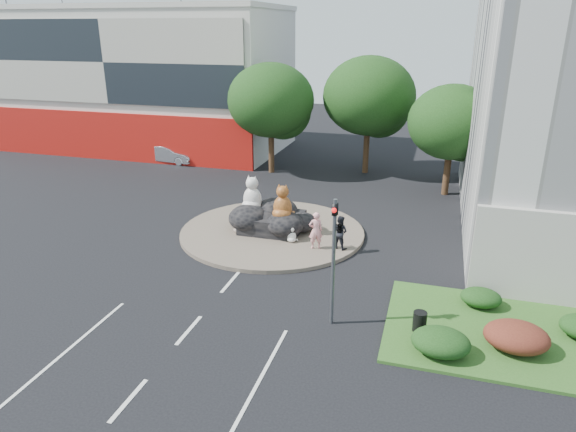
% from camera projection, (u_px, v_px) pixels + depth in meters
% --- Properties ---
extents(ground, '(120.00, 120.00, 0.00)m').
position_uv_depth(ground, '(189.00, 330.00, 19.16)').
color(ground, black).
rests_on(ground, ground).
extents(roundabout_island, '(10.00, 10.00, 0.20)m').
position_uv_depth(roundabout_island, '(272.00, 232.00, 28.12)').
color(roundabout_island, brown).
rests_on(roundabout_island, ground).
extents(rock_plinth, '(3.20, 2.60, 0.90)m').
position_uv_depth(rock_plinth, '(272.00, 222.00, 27.92)').
color(rock_plinth, black).
rests_on(rock_plinth, roundabout_island).
extents(shophouse_block, '(25.20, 12.30, 17.40)m').
position_uv_depth(shophouse_block, '(146.00, 79.00, 46.92)').
color(shophouse_block, beige).
rests_on(shophouse_block, ground).
extents(grass_verge, '(10.00, 6.00, 0.12)m').
position_uv_depth(grass_verge, '(526.00, 337.00, 18.63)').
color(grass_verge, '#264F1A').
rests_on(grass_verge, ground).
extents(tree_left, '(6.46, 6.46, 8.27)m').
position_uv_depth(tree_left, '(272.00, 104.00, 38.23)').
color(tree_left, '#382314').
rests_on(tree_left, ground).
extents(tree_mid, '(6.84, 6.84, 8.76)m').
position_uv_depth(tree_mid, '(370.00, 100.00, 38.05)').
color(tree_mid, '#382314').
rests_on(tree_mid, ground).
extents(tree_right, '(5.70, 5.70, 7.30)m').
position_uv_depth(tree_right, '(453.00, 126.00, 33.17)').
color(tree_right, '#382314').
rests_on(tree_right, ground).
extents(hedge_near_green, '(2.00, 1.60, 0.90)m').
position_uv_depth(hedge_near_green, '(441.00, 342.00, 17.46)').
color(hedge_near_green, '#153310').
rests_on(hedge_near_green, grass_verge).
extents(hedge_red, '(2.20, 1.76, 0.99)m').
position_uv_depth(hedge_red, '(516.00, 337.00, 17.67)').
color(hedge_red, '#501D15').
rests_on(hedge_red, grass_verge).
extents(hedge_back_green, '(1.60, 1.28, 0.72)m').
position_uv_depth(hedge_back_green, '(481.00, 298.00, 20.51)').
color(hedge_back_green, '#153310').
rests_on(hedge_back_green, grass_verge).
extents(traffic_light, '(0.44, 1.24, 5.00)m').
position_uv_depth(traffic_light, '(337.00, 236.00, 18.34)').
color(traffic_light, '#595B60').
rests_on(traffic_light, ground).
extents(street_lamp, '(2.34, 0.22, 8.06)m').
position_uv_depth(street_lamp, '(548.00, 183.00, 21.35)').
color(street_lamp, '#595B60').
rests_on(street_lamp, ground).
extents(cat_white, '(1.36, 1.23, 2.01)m').
position_uv_depth(cat_white, '(252.00, 193.00, 28.05)').
color(cat_white, silver).
rests_on(cat_white, rock_plinth).
extents(cat_tabby, '(1.15, 1.00, 1.90)m').
position_uv_depth(cat_tabby, '(283.00, 202.00, 26.86)').
color(cat_tabby, '#C27A28').
rests_on(cat_tabby, rock_plinth).
extents(kitten_calico, '(0.80, 0.78, 1.01)m').
position_uv_depth(kitten_calico, '(239.00, 224.00, 27.56)').
color(kitten_calico, beige).
rests_on(kitten_calico, roundabout_island).
extents(kitten_white, '(0.69, 0.69, 0.87)m').
position_uv_depth(kitten_white, '(292.00, 234.00, 26.41)').
color(kitten_white, white).
rests_on(kitten_white, roundabout_island).
extents(pedestrian_pink, '(0.82, 0.71, 1.91)m').
position_uv_depth(pedestrian_pink, '(316.00, 230.00, 25.46)').
color(pedestrian_pink, pink).
rests_on(pedestrian_pink, roundabout_island).
extents(pedestrian_dark, '(1.01, 0.89, 1.72)m').
position_uv_depth(pedestrian_dark, '(340.00, 232.00, 25.48)').
color(pedestrian_dark, black).
rests_on(pedestrian_dark, roundabout_island).
extents(parked_car, '(4.54, 1.88, 1.46)m').
position_uv_depth(parked_car, '(170.00, 154.00, 42.61)').
color(parked_car, '#B5B7BD').
rests_on(parked_car, ground).
extents(litter_bin, '(0.55, 0.55, 0.77)m').
position_uv_depth(litter_bin, '(420.00, 321.00, 18.80)').
color(litter_bin, black).
rests_on(litter_bin, grass_verge).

